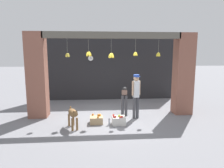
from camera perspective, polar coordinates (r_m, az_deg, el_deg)
The scene contains 12 objects.
ground_plane at distance 7.89m, azimuth 0.27°, elevation -9.39°, with size 60.00×60.00×0.00m, color slate.
shop_back_wall at distance 10.58m, azimuth -1.15°, elevation 4.26°, with size 7.06×0.12×3.25m, color #232326.
shop_pillar_left at distance 8.12m, azimuth -20.61°, elevation 2.30°, with size 0.70×0.60×3.25m, color brown.
shop_pillar_right at distance 8.57m, azimuth 19.68°, elevation 2.66°, with size 0.70×0.60×3.25m, color brown.
storefront_awning at distance 7.63m, azimuth 0.18°, elevation 13.39°, with size 5.16×0.26×0.98m.
dog at distance 6.73m, azimuth -11.10°, elevation -8.48°, with size 0.46×0.88×0.70m.
shopkeeper at distance 7.54m, azimuth 6.89°, elevation -2.51°, with size 0.33×0.29×1.68m.
worker_stooping at distance 8.09m, azimuth 3.57°, elevation -3.83°, with size 0.32×0.80×1.05m.
fruit_crate_oranges at distance 7.20m, azimuth -4.45°, elevation -10.16°, with size 0.44×0.41×0.31m.
fruit_crate_apples at distance 7.07m, azimuth 1.93°, elevation -10.32°, with size 0.45×0.40×0.35m.
water_bottle at distance 7.01m, azimuth -0.81°, elevation -10.80°, with size 0.07×0.07×0.24m.
wall_clock at distance 10.46m, azimuth -6.14°, elevation 7.32°, with size 0.28×0.03×0.28m.
Camera 1 is at (-0.64, -7.46, 2.47)m, focal length 32.00 mm.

